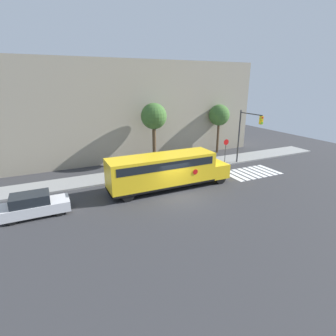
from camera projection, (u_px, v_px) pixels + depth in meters
name	position (u px, v px, depth m)	size (l,w,h in m)	color
ground_plane	(179.00, 197.00, 20.88)	(60.00, 60.00, 0.00)	#333335
sidewalk_strip	(149.00, 172.00, 26.43)	(44.00, 3.00, 0.15)	gray
building_backdrop	(127.00, 111.00, 30.31)	(32.00, 4.00, 11.03)	#9E937F
crosswalk_stripes	(252.00, 173.00, 26.39)	(5.40, 3.20, 0.01)	white
school_bus	(166.00, 169.00, 21.94)	(10.66, 2.57, 2.97)	yellow
parked_car	(34.00, 205.00, 17.70)	(4.33, 1.73, 1.60)	silver
stop_sign	(226.00, 148.00, 28.48)	(0.64, 0.10, 2.83)	#38383A
traffic_light	(246.00, 130.00, 27.42)	(0.28, 3.24, 5.88)	#38383A
tree_near_sidewalk	(154.00, 117.00, 27.80)	(2.76, 2.76, 6.62)	brown
tree_far_sidewalk	(219.00, 115.00, 32.50)	(2.58, 2.58, 6.08)	brown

